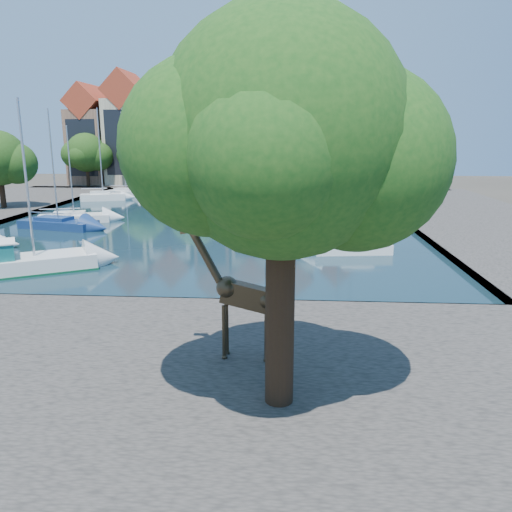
# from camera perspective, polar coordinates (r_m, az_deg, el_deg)

# --- Properties ---
(ground) EXTENTS (160.00, 160.00, 0.00)m
(ground) POSITION_cam_1_polar(r_m,az_deg,el_deg) (24.50, -14.80, -5.55)
(ground) COLOR #38332B
(ground) RESTS_ON ground
(water_basin) EXTENTS (38.00, 50.00, 0.08)m
(water_basin) POSITION_cam_1_polar(r_m,az_deg,el_deg) (47.18, -5.65, 4.05)
(water_basin) COLOR black
(water_basin) RESTS_ON ground
(near_quay) EXTENTS (50.00, 14.00, 0.50)m
(near_quay) POSITION_cam_1_polar(r_m,az_deg,el_deg) (18.41, -21.82, -11.85)
(near_quay) COLOR #4C4742
(near_quay) RESTS_ON ground
(far_quay) EXTENTS (60.00, 16.00, 0.50)m
(far_quay) POSITION_cam_1_polar(r_m,az_deg,el_deg) (78.63, -1.84, 8.11)
(far_quay) COLOR #4C4742
(far_quay) RESTS_ON ground
(right_quay) EXTENTS (14.00, 52.00, 0.50)m
(right_quay) POSITION_cam_1_polar(r_m,az_deg,el_deg) (49.62, 24.22, 3.63)
(right_quay) COLOR #4C4742
(right_quay) RESTS_ON ground
(plane_tree) EXTENTS (8.32, 6.40, 10.62)m
(plane_tree) POSITION_cam_1_polar(r_m,az_deg,el_deg) (12.88, 3.51, 12.73)
(plane_tree) COLOR #332114
(plane_tree) RESTS_ON near_quay
(townhouse_west_end) EXTENTS (5.44, 9.18, 14.93)m
(townhouse_west_end) POSITION_cam_1_polar(r_m,az_deg,el_deg) (83.70, -18.16, 12.67)
(townhouse_west_end) COLOR #88614A
(townhouse_west_end) RESTS_ON far_quay
(townhouse_west_mid) EXTENTS (5.94, 9.18, 16.79)m
(townhouse_west_mid) POSITION_cam_1_polar(r_m,az_deg,el_deg) (81.69, -14.18, 13.53)
(townhouse_west_mid) COLOR beige
(townhouse_west_mid) RESTS_ON far_quay
(townhouse_west_inner) EXTENTS (6.43, 9.18, 15.15)m
(townhouse_west_inner) POSITION_cam_1_polar(r_m,az_deg,el_deg) (79.97, -9.59, 13.12)
(townhouse_west_inner) COLOR beige
(townhouse_west_inner) RESTS_ON far_quay
(townhouse_center) EXTENTS (5.44, 9.18, 16.93)m
(townhouse_center) POSITION_cam_1_polar(r_m,az_deg,el_deg) (78.74, -4.87, 13.99)
(townhouse_center) COLOR brown
(townhouse_center) RESTS_ON far_quay
(townhouse_east_inner) EXTENTS (5.94, 9.18, 15.79)m
(townhouse_east_inner) POSITION_cam_1_polar(r_m,az_deg,el_deg) (78.08, -0.38, 13.57)
(townhouse_east_inner) COLOR tan
(townhouse_east_inner) RESTS_ON far_quay
(townhouse_east_mid) EXTENTS (6.43, 9.18, 16.65)m
(townhouse_east_mid) POSITION_cam_1_polar(r_m,az_deg,el_deg) (77.87, 4.54, 13.81)
(townhouse_east_mid) COLOR beige
(townhouse_east_mid) RESTS_ON far_quay
(townhouse_east_end) EXTENTS (5.44, 9.18, 14.43)m
(townhouse_east_end) POSITION_cam_1_polar(r_m,az_deg,el_deg) (78.21, 9.41, 12.94)
(townhouse_east_end) COLOR brown
(townhouse_east_end) RESTS_ON far_quay
(far_tree_far_west) EXTENTS (7.28, 5.60, 7.68)m
(far_tree_far_west) POSITION_cam_1_polar(r_m,az_deg,el_deg) (78.24, -18.77, 11.00)
(far_tree_far_west) COLOR #332114
(far_tree_far_west) RESTS_ON far_quay
(far_tree_west) EXTENTS (6.76, 5.20, 7.36)m
(far_tree_west) POSITION_cam_1_polar(r_m,az_deg,el_deg) (75.58, -13.05, 11.21)
(far_tree_west) COLOR #332114
(far_tree_west) RESTS_ON far_quay
(far_tree_mid_west) EXTENTS (7.80, 6.00, 8.00)m
(far_tree_mid_west) POSITION_cam_1_polar(r_m,az_deg,el_deg) (73.68, -6.96, 11.57)
(far_tree_mid_west) COLOR #332114
(far_tree_mid_west) RESTS_ON far_quay
(far_tree_mid_east) EXTENTS (7.02, 5.40, 7.52)m
(far_tree_mid_east) POSITION_cam_1_polar(r_m,az_deg,el_deg) (72.64, -0.62, 11.51)
(far_tree_mid_east) COLOR #332114
(far_tree_mid_east) RESTS_ON far_quay
(far_tree_east) EXTENTS (7.54, 5.80, 7.84)m
(far_tree_east) POSITION_cam_1_polar(r_m,az_deg,el_deg) (72.46, 5.83, 11.52)
(far_tree_east) COLOR #332114
(far_tree_east) RESTS_ON far_quay
(far_tree_far_east) EXTENTS (6.76, 5.20, 7.36)m
(far_tree_far_east) POSITION_cam_1_polar(r_m,az_deg,el_deg) (73.17, 12.22, 11.18)
(far_tree_far_east) COLOR #332114
(far_tree_far_east) RESTS_ON far_quay
(giraffe_statue) EXTENTS (3.16, 0.66, 4.51)m
(giraffe_statue) POSITION_cam_1_polar(r_m,az_deg,el_deg) (16.58, -1.85, -4.46)
(giraffe_statue) COLOR #392D1C
(giraffe_statue) RESTS_ON near_quay
(motorsailer) EXTENTS (8.90, 6.57, 9.77)m
(motorsailer) POSITION_cam_1_polar(r_m,az_deg,el_deg) (31.88, -26.35, -0.54)
(motorsailer) COLOR silver
(motorsailer) RESTS_ON water_basin
(sailboat_left_b) EXTENTS (7.04, 3.86, 9.90)m
(sailboat_left_b) POSITION_cam_1_polar(r_m,az_deg,el_deg) (45.97, -21.66, 3.61)
(sailboat_left_b) COLOR navy
(sailboat_left_b) RESTS_ON water_basin
(sailboat_left_c) EXTENTS (6.64, 4.00, 8.62)m
(sailboat_left_c) POSITION_cam_1_polar(r_m,az_deg,el_deg) (48.87, -20.07, 4.27)
(sailboat_left_c) COLOR white
(sailboat_left_c) RESTS_ON water_basin
(sailboat_left_d) EXTENTS (5.54, 3.33, 10.90)m
(sailboat_left_d) POSITION_cam_1_polar(r_m,az_deg,el_deg) (64.09, -17.07, 6.68)
(sailboat_left_d) COLOR white
(sailboat_left_d) RESTS_ON water_basin
(sailboat_left_e) EXTENTS (5.44, 3.04, 10.61)m
(sailboat_left_e) POSITION_cam_1_polar(r_m,az_deg,el_deg) (67.92, -14.65, 7.14)
(sailboat_left_e) COLOR silver
(sailboat_left_e) RESTS_ON water_basin
(sailboat_right_a) EXTENTS (5.33, 2.41, 9.61)m
(sailboat_right_a) POSITION_cam_1_polar(r_m,az_deg,el_deg) (34.36, 10.92, 1.23)
(sailboat_right_a) COLOR white
(sailboat_right_a) RESTS_ON water_basin
(sailboat_right_b) EXTENTS (7.09, 3.30, 13.56)m
(sailboat_right_b) POSITION_cam_1_polar(r_m,az_deg,el_deg) (41.95, 9.66, 3.64)
(sailboat_right_b) COLOR navy
(sailboat_right_b) RESTS_ON water_basin
(sailboat_right_c) EXTENTS (4.92, 2.07, 7.68)m
(sailboat_right_c) POSITION_cam_1_polar(r_m,az_deg,el_deg) (53.65, 9.67, 5.65)
(sailboat_right_c) COLOR silver
(sailboat_right_c) RESTS_ON water_basin
(sailboat_right_d) EXTENTS (6.66, 3.16, 10.64)m
(sailboat_right_d) POSITION_cam_1_polar(r_m,az_deg,el_deg) (63.77, 10.27, 6.99)
(sailboat_right_d) COLOR white
(sailboat_right_d) RESTS_ON water_basin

